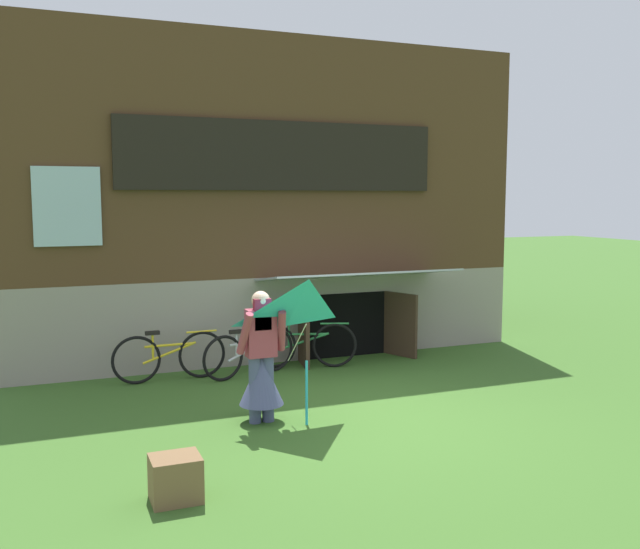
{
  "coord_description": "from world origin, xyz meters",
  "views": [
    {
      "loc": [
        -3.53,
        -7.33,
        2.63
      ],
      "look_at": [
        -0.05,
        1.31,
        1.58
      ],
      "focal_mm": 39.1,
      "sensor_mm": 36.0,
      "label": 1
    }
  ],
  "objects": [
    {
      "name": "ground_plane",
      "position": [
        0.0,
        0.0,
        0.0
      ],
      "size": [
        60.0,
        60.0,
        0.0
      ],
      "primitive_type": "plane",
      "color": "#386023"
    },
    {
      "name": "log_house",
      "position": [
        0.0,
        5.2,
        2.56
      ],
      "size": [
        8.4,
        5.52,
        5.12
      ],
      "color": "gray",
      "rests_on": "ground_plane"
    },
    {
      "name": "person",
      "position": [
        -1.2,
        0.27,
        0.65
      ],
      "size": [
        0.61,
        0.52,
        1.55
      ],
      "rotation": [
        0.0,
        0.0,
        -0.18
      ],
      "color": "#474C75",
      "rests_on": "ground_plane"
    },
    {
      "name": "kite",
      "position": [
        -0.83,
        -0.3,
        1.29
      ],
      "size": [
        1.02,
        1.02,
        1.62
      ],
      "color": "#2DB2CC",
      "rests_on": "ground_plane"
    },
    {
      "name": "bicycle_green",
      "position": [
        0.18,
        2.53,
        0.36
      ],
      "size": [
        1.55,
        0.58,
        0.74
      ],
      "rotation": [
        0.0,
        0.0,
        -0.34
      ],
      "color": "black",
      "rests_on": "ground_plane"
    },
    {
      "name": "bicycle_silver",
      "position": [
        -0.75,
        2.35,
        0.35
      ],
      "size": [
        1.51,
        0.5,
        0.72
      ],
      "rotation": [
        0.0,
        0.0,
        0.3
      ],
      "color": "black",
      "rests_on": "ground_plane"
    },
    {
      "name": "bicycle_yellow",
      "position": [
        -1.88,
        2.52,
        0.36
      ],
      "size": [
        1.62,
        0.08,
        0.74
      ],
      "rotation": [
        0.0,
        0.0,
        0.01
      ],
      "color": "black",
      "rests_on": "ground_plane"
    },
    {
      "name": "wooden_crate",
      "position": [
        -2.53,
        -1.49,
        0.2
      ],
      "size": [
        0.43,
        0.36,
        0.4
      ],
      "primitive_type": "cube",
      "color": "brown",
      "rests_on": "ground_plane"
    }
  ]
}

